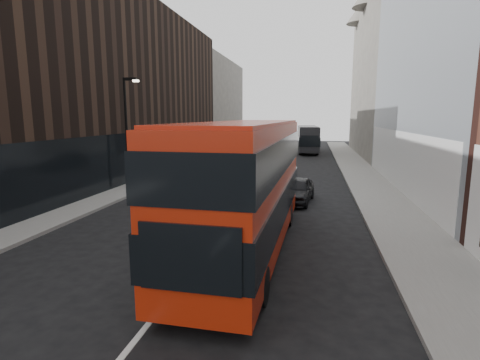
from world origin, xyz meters
The scene contains 12 objects.
sidewalk_right centered at (7.50, 25.00, 0.07)m, with size 3.00×80.00×0.15m, color slate.
sidewalk_left centered at (-8.00, 25.00, 0.07)m, with size 2.00×80.00×0.15m, color slate.
building_modern_block centered at (11.47, 21.00, 9.90)m, with size 5.03×22.00×20.00m.
building_victorian centered at (11.38, 44.00, 9.66)m, with size 6.50×24.00×21.00m.
building_left_mid centered at (-11.50, 30.00, 7.00)m, with size 5.00×24.00×14.00m, color black.
building_left_far centered at (-11.50, 52.00, 6.50)m, with size 5.00×20.00×13.00m, color #615B55.
street_lamp centered at (-8.22, 18.00, 4.18)m, with size 1.06×0.22×7.00m.
red_bus centered at (1.40, 7.91, 2.53)m, with size 2.96×11.38×4.56m.
grey_bus centered at (2.82, 45.74, 1.85)m, with size 3.18×10.81×3.45m.
car_a centered at (2.76, 16.11, 0.70)m, with size 1.65×4.09×1.39m, color black.
car_b centered at (1.00, 18.57, 0.63)m, with size 1.33×3.83×1.26m, color #9C9FA5.
car_c centered at (0.77, 25.75, 0.75)m, with size 2.10×5.17×1.50m, color black.
Camera 1 is at (3.61, -4.49, 4.75)m, focal length 28.00 mm.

